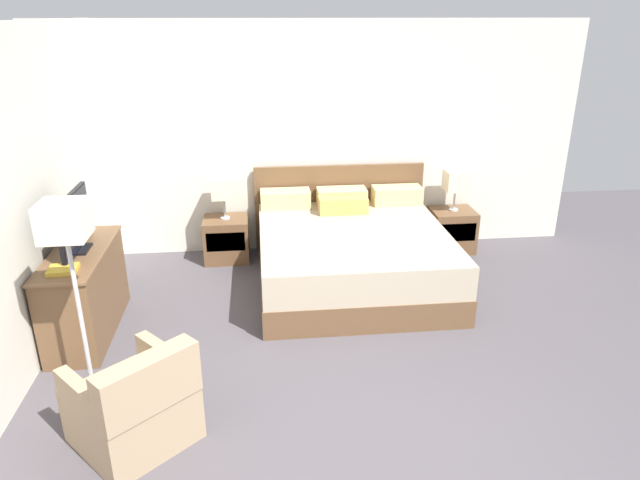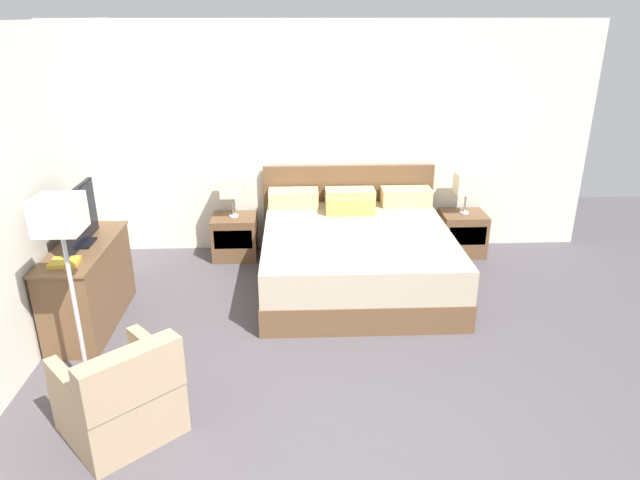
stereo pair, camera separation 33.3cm
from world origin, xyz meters
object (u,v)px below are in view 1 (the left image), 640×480
object	(u,v)px
nightstand_right	(452,230)
table_lamp_right	(456,181)
table_lamp_left	(223,188)
book_red_cover	(63,270)
armchair_by_window	(135,407)
nightstand_left	(227,239)
tv	(75,224)
floor_lamp	(67,239)
dresser	(85,291)
bed	(352,253)

from	to	relation	value
nightstand_right	table_lamp_right	xyz separation A→B (m)	(-0.00, 0.00, 0.62)
table_lamp_left	book_red_cover	world-z (taller)	table_lamp_left
armchair_by_window	nightstand_left	bearing A→B (deg)	81.13
nightstand_left	tv	bearing A→B (deg)	-128.20
floor_lamp	book_red_cover	bearing A→B (deg)	115.50
nightstand_left	dresser	xyz separation A→B (m)	(-1.18, -1.53, 0.15)
nightstand_right	dresser	xyz separation A→B (m)	(-3.90, -1.53, 0.15)
tv	nightstand_right	bearing A→B (deg)	21.04
table_lamp_left	table_lamp_right	xyz separation A→B (m)	(2.72, 0.00, 0.00)
nightstand_left	dresser	size ratio (longest dim) A/B	0.40
dresser	bed	bearing A→B (deg)	16.79
nightstand_left	book_red_cover	bearing A→B (deg)	-121.43
nightstand_left	armchair_by_window	distance (m)	3.10
nightstand_left	armchair_by_window	world-z (taller)	armchair_by_window
table_lamp_left	dresser	xyz separation A→B (m)	(-1.18, -1.53, -0.46)
book_red_cover	floor_lamp	size ratio (longest dim) A/B	0.15
nightstand_left	book_red_cover	xyz separation A→B (m)	(-1.18, -1.94, 0.56)
dresser	tv	distance (m)	0.63
table_lamp_left	floor_lamp	bearing A→B (deg)	-110.12
dresser	floor_lamp	xyz separation A→B (m)	(0.27, -0.97, 0.88)
bed	table_lamp_left	bearing A→B (deg)	150.69
nightstand_right	bed	bearing A→B (deg)	-150.74
table_lamp_right	armchair_by_window	bearing A→B (deg)	-136.22
dresser	tv	xyz separation A→B (m)	(0.00, 0.03, 0.63)
bed	book_red_cover	xyz separation A→B (m)	(-2.54, -1.17, 0.48)
dresser	table_lamp_left	bearing A→B (deg)	52.29
tv	floor_lamp	distance (m)	1.06
bed	table_lamp_left	world-z (taller)	bed
table_lamp_right	dresser	distance (m)	4.21
dresser	floor_lamp	size ratio (longest dim) A/B	0.83
book_red_cover	armchair_by_window	size ratio (longest dim) A/B	0.23
table_lamp_right	dresser	bearing A→B (deg)	-158.59
bed	dresser	distance (m)	2.65
tv	armchair_by_window	size ratio (longest dim) A/B	0.83
book_red_cover	armchair_by_window	world-z (taller)	book_red_cover
bed	floor_lamp	distance (m)	3.01
table_lamp_right	nightstand_left	bearing A→B (deg)	-179.97
dresser	nightstand_right	bearing A→B (deg)	21.40
dresser	tv	world-z (taller)	tv
table_lamp_left	table_lamp_right	distance (m)	2.72
armchair_by_window	dresser	bearing A→B (deg)	114.69
tv	book_red_cover	bearing A→B (deg)	-90.47
table_lamp_left	armchair_by_window	world-z (taller)	table_lamp_left
armchair_by_window	tv	bearing A→B (deg)	114.21
armchair_by_window	floor_lamp	size ratio (longest dim) A/B	0.63
nightstand_right	floor_lamp	size ratio (longest dim) A/B	0.33
book_red_cover	nightstand_left	bearing A→B (deg)	58.57
dresser	armchair_by_window	size ratio (longest dim) A/B	1.33
tv	floor_lamp	world-z (taller)	floor_lamp
bed	tv	distance (m)	2.74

